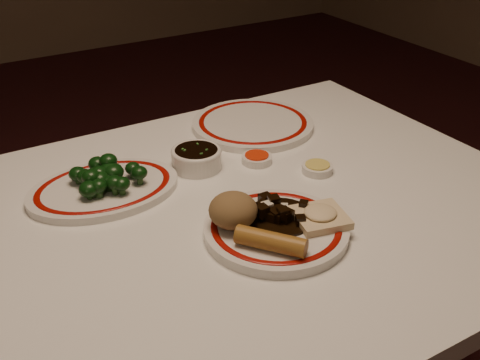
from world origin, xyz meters
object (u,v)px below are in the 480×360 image
at_px(rice_mound, 233,210).
at_px(spring_roll, 271,241).
at_px(broccoli_plate, 104,189).
at_px(main_plate, 276,230).
at_px(broccoli_pile, 103,176).
at_px(fried_wonton, 320,216).
at_px(stirfry_heap, 277,213).
at_px(dining_table, 226,252).
at_px(soy_bowl, 197,159).

xyz_separation_m(rice_mound, spring_roll, (0.02, -0.09, -0.01)).
xyz_separation_m(spring_roll, broccoli_plate, (-0.16, 0.34, -0.02)).
distance_m(main_plate, spring_roll, 0.07).
bearing_deg(spring_roll, broccoli_pile, 77.68).
bearing_deg(spring_roll, rice_mound, 62.57).
relative_size(main_plate, broccoli_plate, 0.83).
bearing_deg(broccoli_plate, fried_wonton, -48.55).
bearing_deg(spring_roll, main_plate, 11.11).
xyz_separation_m(main_plate, fried_wonton, (0.07, -0.03, 0.02)).
bearing_deg(fried_wonton, stirfry_heap, 141.47).
height_order(spring_roll, fried_wonton, spring_roll).
xyz_separation_m(dining_table, stirfry_heap, (0.05, -0.09, 0.12)).
bearing_deg(rice_mound, broccoli_plate, 119.77).
bearing_deg(broccoli_plate, broccoli_pile, -79.67).
height_order(stirfry_heap, broccoli_pile, broccoli_pile).
relative_size(dining_table, broccoli_pile, 8.86).
relative_size(main_plate, broccoli_pile, 1.86).
relative_size(broccoli_pile, soy_bowl, 1.32).
xyz_separation_m(fried_wonton, stirfry_heap, (-0.06, 0.05, -0.00)).
bearing_deg(broccoli_plate, stirfry_heap, -50.69).
bearing_deg(rice_mound, dining_table, 70.36).
bearing_deg(broccoli_plate, main_plate, -54.69).
distance_m(spring_roll, soy_bowl, 0.34).
bearing_deg(dining_table, stirfry_heap, -59.75).
bearing_deg(dining_table, main_plate, -71.40).
relative_size(spring_roll, broccoli_plate, 0.39).
xyz_separation_m(main_plate, broccoli_pile, (-0.20, 0.29, 0.03)).
relative_size(rice_mound, spring_roll, 0.72).
distance_m(spring_roll, stirfry_heap, 0.09).
bearing_deg(rice_mound, stirfry_heap, -13.92).
bearing_deg(dining_table, broccoli_plate, 133.12).
height_order(rice_mound, broccoli_plate, rice_mound).
xyz_separation_m(spring_roll, stirfry_heap, (0.06, 0.07, -0.01)).
relative_size(main_plate, stirfry_heap, 2.03).
relative_size(fried_wonton, broccoli_pile, 0.77).
relative_size(dining_table, spring_roll, 10.29).
height_order(dining_table, soy_bowl, soy_bowl).
relative_size(dining_table, main_plate, 4.76).
bearing_deg(main_plate, soy_bowl, 90.79).
distance_m(rice_mound, soy_bowl, 0.26).
bearing_deg(dining_table, spring_roll, -93.18).
distance_m(spring_roll, broccoli_plate, 0.38).
xyz_separation_m(spring_roll, soy_bowl, (0.04, 0.34, -0.01)).
bearing_deg(rice_mound, broccoli_pile, 119.94).
relative_size(rice_mound, fried_wonton, 0.80).
distance_m(broccoli_pile, soy_bowl, 0.20).
bearing_deg(stirfry_heap, spring_roll, -130.18).
relative_size(stirfry_heap, soy_bowl, 1.21).
height_order(main_plate, spring_roll, spring_roll).
xyz_separation_m(stirfry_heap, broccoli_plate, (-0.22, 0.27, -0.02)).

